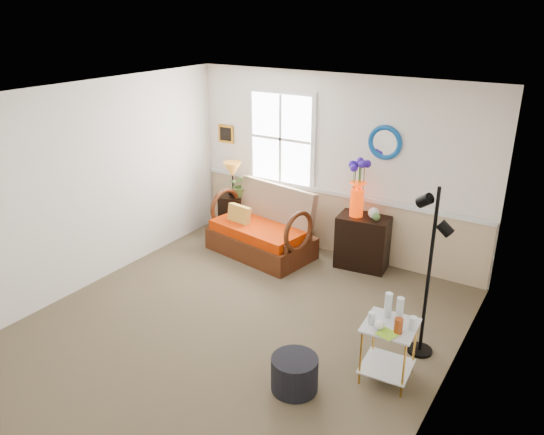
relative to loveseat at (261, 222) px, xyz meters
The scene contains 19 objects.
floor 2.09m from the loveseat, 65.09° to the right, with size 4.50×5.00×0.01m, color brown.
ceiling 2.93m from the loveseat, 65.09° to the right, with size 4.50×5.00×0.01m, color white.
walls 2.19m from the loveseat, 65.09° to the right, with size 4.51×5.01×2.60m.
wainscot 1.07m from the loveseat, 36.74° to the left, with size 4.46×0.02×0.90m, color tan.
chair_rail 1.14m from the loveseat, 36.31° to the left, with size 4.46×0.04×0.06m, color white.
window 1.27m from the loveseat, 94.07° to the left, with size 1.14×0.06×1.44m, color white, non-canonical shape.
picture 1.63m from the loveseat, 149.06° to the left, with size 0.28×0.03×0.28m, color #AE7018.
mirror 2.10m from the loveseat, 22.32° to the left, with size 0.47×0.47×0.07m, color blue.
loveseat is the anchor object (origin of this frame).
throw_pillow 0.35m from the loveseat, 167.85° to the right, with size 0.38×0.10×0.38m, color #C27312, non-canonical shape.
lamp_stand 0.91m from the loveseat, 153.49° to the left, with size 0.36×0.36×0.64m, color black, non-canonical shape.
table_lamp 1.00m from the loveseat, 151.79° to the left, with size 0.30×0.30×0.54m, color #BB7123, non-canonical shape.
potted_plant 0.84m from the loveseat, 146.34° to the left, with size 0.34×0.37×0.29m, color #4E7535.
cabinet 1.49m from the loveseat, 15.92° to the left, with size 0.70×0.45×0.75m, color black, non-canonical shape.
flower_vase 1.52m from the loveseat, 16.05° to the left, with size 0.23×0.23×0.80m, color red, non-canonical shape.
side_table 3.14m from the loveseat, 33.49° to the right, with size 0.49×0.49×0.62m, color gold, non-canonical shape.
tabletop_items 3.16m from the loveseat, 33.57° to the right, with size 0.42×0.42×0.25m, color silver, non-canonical shape.
floor_lamp 3.01m from the loveseat, 22.14° to the right, with size 0.27×0.27×1.84m, color black, non-canonical shape.
ottoman 3.05m from the loveseat, 50.59° to the right, with size 0.45×0.45×0.35m, color black.
Camera 1 is at (3.09, -4.10, 3.41)m, focal length 35.00 mm.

